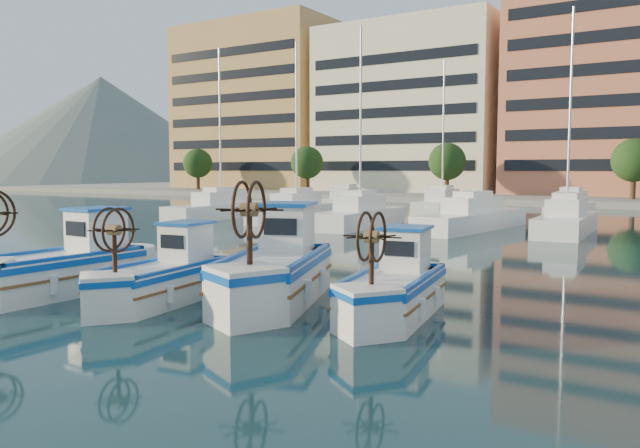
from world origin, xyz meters
The scene contains 7 objects.
ground centered at (0.00, 0.00, 0.00)m, with size 300.00×300.00×0.00m, color #1A4044.
hill_west centered at (-140.00, 110.00, 0.00)m, with size 180.00×180.00×60.00m, color slate.
yacht_marina centered at (-3.24, 27.94, 0.53)m, with size 37.35×22.25×11.50m.
fishing_boat_a centered at (-4.62, -0.21, 0.79)m, with size 1.95×4.63×2.87m.
fishing_boat_b centered at (-1.52, 0.45, 0.69)m, with size 2.11×4.09×2.49m.
fishing_boat_c centered at (0.82, 2.02, 0.86)m, with size 3.57×5.15×3.11m.
fishing_boat_d centered at (4.04, 2.19, 0.69)m, with size 2.23×4.12×2.50m.
Camera 1 is at (10.06, -10.62, 3.34)m, focal length 35.00 mm.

